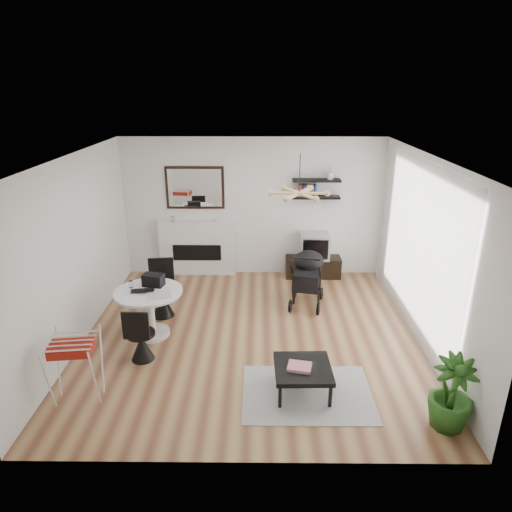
{
  "coord_description": "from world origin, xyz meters",
  "views": [
    {
      "loc": [
        0.15,
        -6.09,
        3.62
      ],
      "look_at": [
        0.08,
        0.4,
        1.15
      ],
      "focal_mm": 32.0,
      "sensor_mm": 36.0,
      "label": 1
    }
  ],
  "objects_px": {
    "fireplace": "(197,242)",
    "stroller": "(307,280)",
    "crt_tv": "(314,246)",
    "tv_console": "(313,267)",
    "potted_plant": "(452,393)",
    "dining_table": "(150,306)",
    "coffee_table": "(303,369)",
    "drying_rack": "(76,369)"
  },
  "relations": [
    {
      "from": "tv_console",
      "to": "potted_plant",
      "type": "relative_size",
      "value": 1.23
    },
    {
      "from": "drying_rack",
      "to": "fireplace",
      "type": "bearing_deg",
      "value": 69.82
    },
    {
      "from": "tv_console",
      "to": "stroller",
      "type": "distance_m",
      "value": 1.25
    },
    {
      "from": "fireplace",
      "to": "dining_table",
      "type": "xyz_separation_m",
      "value": [
        -0.41,
        -2.41,
        -0.2
      ]
    },
    {
      "from": "tv_console",
      "to": "coffee_table",
      "type": "bearing_deg",
      "value": -98.12
    },
    {
      "from": "dining_table",
      "to": "potted_plant",
      "type": "xyz_separation_m",
      "value": [
        3.76,
        -1.96,
        -0.05
      ]
    },
    {
      "from": "drying_rack",
      "to": "stroller",
      "type": "distance_m",
      "value": 3.99
    },
    {
      "from": "tv_console",
      "to": "stroller",
      "type": "bearing_deg",
      "value": -101.14
    },
    {
      "from": "coffee_table",
      "to": "crt_tv",
      "type": "bearing_deg",
      "value": 81.79
    },
    {
      "from": "fireplace",
      "to": "stroller",
      "type": "bearing_deg",
      "value": -32.71
    },
    {
      "from": "crt_tv",
      "to": "dining_table",
      "type": "relative_size",
      "value": 0.56
    },
    {
      "from": "potted_plant",
      "to": "tv_console",
      "type": "bearing_deg",
      "value": 103.92
    },
    {
      "from": "fireplace",
      "to": "tv_console",
      "type": "xyz_separation_m",
      "value": [
        2.3,
        -0.12,
        -0.48
      ]
    },
    {
      "from": "fireplace",
      "to": "stroller",
      "type": "height_order",
      "value": "fireplace"
    },
    {
      "from": "tv_console",
      "to": "stroller",
      "type": "height_order",
      "value": "stroller"
    },
    {
      "from": "tv_console",
      "to": "drying_rack",
      "type": "height_order",
      "value": "drying_rack"
    },
    {
      "from": "tv_console",
      "to": "fireplace",
      "type": "bearing_deg",
      "value": 176.96
    },
    {
      "from": "dining_table",
      "to": "crt_tv",
      "type": "bearing_deg",
      "value": 40.09
    },
    {
      "from": "crt_tv",
      "to": "coffee_table",
      "type": "bearing_deg",
      "value": -98.21
    },
    {
      "from": "fireplace",
      "to": "crt_tv",
      "type": "height_order",
      "value": "fireplace"
    },
    {
      "from": "fireplace",
      "to": "crt_tv",
      "type": "bearing_deg",
      "value": -3.11
    },
    {
      "from": "coffee_table",
      "to": "potted_plant",
      "type": "distance_m",
      "value": 1.69
    },
    {
      "from": "crt_tv",
      "to": "potted_plant",
      "type": "distance_m",
      "value": 4.37
    },
    {
      "from": "dining_table",
      "to": "stroller",
      "type": "height_order",
      "value": "stroller"
    },
    {
      "from": "crt_tv",
      "to": "coffee_table",
      "type": "distance_m",
      "value": 3.7
    },
    {
      "from": "coffee_table",
      "to": "potted_plant",
      "type": "relative_size",
      "value": 0.81
    },
    {
      "from": "crt_tv",
      "to": "drying_rack",
      "type": "relative_size",
      "value": 0.68
    },
    {
      "from": "drying_rack",
      "to": "stroller",
      "type": "relative_size",
      "value": 0.8
    },
    {
      "from": "tv_console",
      "to": "dining_table",
      "type": "distance_m",
      "value": 3.56
    },
    {
      "from": "fireplace",
      "to": "drying_rack",
      "type": "bearing_deg",
      "value": -103.48
    },
    {
      "from": "tv_console",
      "to": "dining_table",
      "type": "relative_size",
      "value": 1.06
    },
    {
      "from": "tv_console",
      "to": "drying_rack",
      "type": "bearing_deg",
      "value": -130.32
    },
    {
      "from": "tv_console",
      "to": "drying_rack",
      "type": "xyz_separation_m",
      "value": [
        -3.24,
        -3.82,
        0.24
      ]
    },
    {
      "from": "drying_rack",
      "to": "coffee_table",
      "type": "relative_size",
      "value": 1.18
    },
    {
      "from": "coffee_table",
      "to": "potted_plant",
      "type": "bearing_deg",
      "value": -20.7
    },
    {
      "from": "tv_console",
      "to": "drying_rack",
      "type": "distance_m",
      "value": 5.02
    },
    {
      "from": "tv_console",
      "to": "dining_table",
      "type": "height_order",
      "value": "dining_table"
    },
    {
      "from": "dining_table",
      "to": "potted_plant",
      "type": "relative_size",
      "value": 1.15
    },
    {
      "from": "fireplace",
      "to": "dining_table",
      "type": "distance_m",
      "value": 2.45
    },
    {
      "from": "drying_rack",
      "to": "coffee_table",
      "type": "distance_m",
      "value": 2.73
    },
    {
      "from": "fireplace",
      "to": "tv_console",
      "type": "height_order",
      "value": "fireplace"
    },
    {
      "from": "crt_tv",
      "to": "potted_plant",
      "type": "relative_size",
      "value": 0.64
    }
  ]
}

